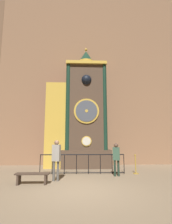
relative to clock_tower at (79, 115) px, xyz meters
The scene contains 8 objects.
ground_plane 6.36m from the clock_tower, 89.67° to the right, with size 28.00×28.00×0.00m, color #847056.
cathedral_back_wall 3.98m from the clock_tower, 92.55° to the left, with size 24.00×0.32×14.46m.
clock_tower is the anchor object (origin of this frame).
railing_fence 3.64m from the clock_tower, 85.64° to the right, with size 4.47×0.05×1.01m.
visitor_near 4.58m from the clock_tower, 105.28° to the right, with size 0.38×0.30×1.75m.
visitor_far 4.23m from the clock_tower, 57.40° to the right, with size 0.38×0.30×1.60m.
stanchion_post 4.90m from the clock_tower, 37.68° to the right, with size 0.28×0.28×1.00m.
visitor_bench 5.65m from the clock_tower, 113.74° to the right, with size 1.35×0.40×0.44m.
Camera 1 is at (-0.09, -6.39, 1.75)m, focal length 28.00 mm.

